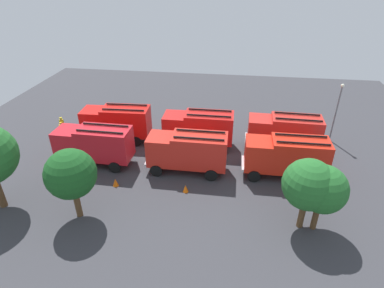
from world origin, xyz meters
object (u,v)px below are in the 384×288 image
(tree_2, at_px, (71,174))
(traffic_cone_1, at_px, (186,188))
(traffic_cone_0, at_px, (115,182))
(firefighter_0, at_px, (302,154))
(traffic_cone_2, at_px, (209,129))
(firefighter_1, at_px, (62,129))
(fire_truck_2, at_px, (117,121))
(tree_1, at_px, (309,185))
(fire_truck_1, at_px, (199,127))
(fire_truck_3, at_px, (286,155))
(lamppost, at_px, (337,108))
(fire_truck_4, at_px, (188,150))
(fire_truck_5, at_px, (94,143))
(fire_truck_0, at_px, (284,131))
(firefighter_2, at_px, (62,124))
(tree_0, at_px, (322,189))

(tree_2, bearing_deg, traffic_cone_1, -152.64)
(tree_2, height_order, traffic_cone_0, tree_2)
(tree_2, relative_size, traffic_cone_0, 7.99)
(firefighter_0, xyz_separation_m, traffic_cone_2, (9.26, -5.23, -0.65))
(firefighter_0, height_order, firefighter_1, firefighter_1)
(fire_truck_2, bearing_deg, tree_1, 145.77)
(fire_truck_1, xyz_separation_m, fire_truck_3, (-8.16, 4.32, 0.00))
(fire_truck_2, xyz_separation_m, tree_1, (-17.34, 10.78, 1.55))
(tree_2, relative_size, lamppost, 0.89)
(firefighter_1, height_order, lamppost, lamppost)
(tree_2, xyz_separation_m, traffic_cone_1, (-7.49, -3.88, -3.44))
(fire_truck_2, distance_m, fire_truck_3, 17.47)
(traffic_cone_0, bearing_deg, fire_truck_4, -151.84)
(fire_truck_4, height_order, fire_truck_5, same)
(fire_truck_1, relative_size, traffic_cone_2, 10.15)
(fire_truck_3, bearing_deg, tree_2, 24.92)
(fire_truck_0, distance_m, fire_truck_1, 8.51)
(firefighter_2, bearing_deg, fire_truck_1, -152.69)
(firefighter_0, height_order, tree_0, tree_0)
(fire_truck_4, bearing_deg, traffic_cone_2, -98.47)
(tree_2, bearing_deg, tree_0, -176.59)
(fire_truck_1, height_order, firefighter_2, fire_truck_1)
(firefighter_0, bearing_deg, fire_truck_2, 123.27)
(fire_truck_3, xyz_separation_m, traffic_cone_2, (7.35, -7.61, -1.80))
(fire_truck_4, relative_size, traffic_cone_0, 10.28)
(tree_0, relative_size, traffic_cone_1, 7.75)
(fire_truck_5, distance_m, tree_0, 19.72)
(fire_truck_0, height_order, fire_truck_1, same)
(traffic_cone_1, bearing_deg, fire_truck_3, -157.40)
(fire_truck_1, bearing_deg, tree_2, 56.70)
(firefighter_1, xyz_separation_m, tree_1, (-23.49, 10.37, 2.68))
(fire_truck_3, bearing_deg, traffic_cone_2, -45.97)
(firefighter_0, height_order, lamppost, lamppost)
(fire_truck_2, height_order, fire_truck_5, same)
(traffic_cone_2, bearing_deg, lamppost, 179.22)
(fire_truck_0, distance_m, firefighter_0, 2.95)
(firefighter_1, bearing_deg, fire_truck_0, 70.74)
(lamppost, bearing_deg, traffic_cone_1, 37.83)
(fire_truck_1, distance_m, firefighter_2, 15.60)
(firefighter_0, bearing_deg, fire_truck_1, 118.92)
(fire_truck_1, relative_size, fire_truck_2, 0.99)
(traffic_cone_0, height_order, traffic_cone_1, traffic_cone_0)
(fire_truck_1, distance_m, traffic_cone_1, 7.99)
(fire_truck_2, relative_size, fire_truck_5, 1.01)
(tree_1, distance_m, traffic_cone_2, 16.26)
(traffic_cone_1, bearing_deg, fire_truck_5, -19.50)
(fire_truck_2, relative_size, firefighter_1, 4.02)
(fire_truck_0, xyz_separation_m, tree_2, (16.16, 11.95, 1.62))
(traffic_cone_2, bearing_deg, tree_2, 60.50)
(fire_truck_2, bearing_deg, firefighter_0, 171.09)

